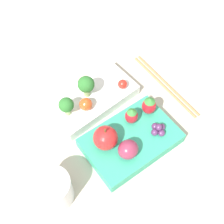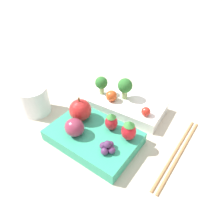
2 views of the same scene
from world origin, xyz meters
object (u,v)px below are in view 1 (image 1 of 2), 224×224
at_px(broccoli_floret_1, 66,105).
at_px(grape_cluster, 158,129).
at_px(apple, 105,138).
at_px(bento_box_savoury, 94,98).
at_px(strawberry_1, 149,105).
at_px(drinking_cup, 53,190).
at_px(strawberry_0, 132,116).
at_px(plum, 128,149).
at_px(cherry_tomato_1, 123,84).
at_px(cherry_tomato_0, 86,104).
at_px(bento_box_fruit, 132,139).
at_px(chopsticks_pair, 166,84).
at_px(broccoli_floret_0, 86,85).

bearing_deg(broccoli_floret_1, grape_cluster, -51.07).
bearing_deg(grape_cluster, apple, 156.92).
bearing_deg(bento_box_savoury, strawberry_1, -58.03).
height_order(strawberry_1, drinking_cup, strawberry_1).
xyz_separation_m(strawberry_0, plum, (-0.05, -0.05, -0.00)).
height_order(cherry_tomato_1, strawberry_1, strawberry_1).
bearing_deg(strawberry_1, cherry_tomato_0, 138.46).
xyz_separation_m(bento_box_savoury, bento_box_fruit, (0.00, -0.13, 0.00)).
relative_size(cherry_tomato_1, chopsticks_pair, 0.10).
bearing_deg(drinking_cup, chopsticks_pair, 10.81).
xyz_separation_m(bento_box_fruit, cherry_tomato_1, (0.06, 0.11, 0.02)).
relative_size(grape_cluster, chopsticks_pair, 0.16).
bearing_deg(grape_cluster, strawberry_0, 116.55).
bearing_deg(broccoli_floret_0, strawberry_1, -56.20).
distance_m(cherry_tomato_0, chopsticks_pair, 0.20).
bearing_deg(apple, broccoli_floret_1, 100.38).
distance_m(broccoli_floret_0, cherry_tomato_1, 0.08).
relative_size(bento_box_fruit, plum, 4.65).
distance_m(broccoli_floret_0, chopsticks_pair, 0.19).
bearing_deg(chopsticks_pair, cherry_tomato_0, 166.38).
bearing_deg(broccoli_floret_0, plum, -97.01).
xyz_separation_m(broccoli_floret_0, grape_cluster, (0.06, -0.16, -0.03)).
bearing_deg(strawberry_0, cherry_tomato_0, 123.35).
height_order(cherry_tomato_0, cherry_tomato_1, cherry_tomato_0).
relative_size(cherry_tomato_0, strawberry_0, 0.67).
xyz_separation_m(broccoli_floret_1, cherry_tomato_1, (0.13, -0.02, -0.02)).
bearing_deg(cherry_tomato_0, bento_box_savoury, 30.73).
height_order(bento_box_fruit, apple, apple).
relative_size(broccoli_floret_0, chopsticks_pair, 0.26).
xyz_separation_m(bento_box_savoury, cherry_tomato_0, (-0.03, -0.02, 0.03)).
bearing_deg(broccoli_floret_1, apple, -79.62).
distance_m(bento_box_fruit, strawberry_0, 0.05).
bearing_deg(chopsticks_pair, broccoli_floret_0, 156.59).
distance_m(apple, drinking_cup, 0.13).
bearing_deg(bento_box_savoury, chopsticks_pair, -22.28).
relative_size(broccoli_floret_0, cherry_tomato_0, 1.98).
height_order(strawberry_0, plum, strawberry_0).
height_order(bento_box_savoury, bento_box_fruit, same).
xyz_separation_m(cherry_tomato_0, chopsticks_pair, (0.19, -0.05, -0.04)).
bearing_deg(broccoli_floret_0, chopsticks_pair, -23.41).
xyz_separation_m(broccoli_floret_1, plum, (0.04, -0.15, -0.01)).
distance_m(bento_box_savoury, grape_cluster, 0.16).
xyz_separation_m(broccoli_floret_1, apple, (0.02, -0.10, -0.01)).
xyz_separation_m(apple, grape_cluster, (0.10, -0.04, -0.01)).
distance_m(broccoli_floret_1, strawberry_1, 0.17).
height_order(broccoli_floret_1, cherry_tomato_0, broccoli_floret_1).
bearing_deg(broccoli_floret_1, strawberry_0, -45.59).
xyz_separation_m(broccoli_floret_1, drinking_cup, (-0.11, -0.12, -0.02)).
bearing_deg(strawberry_0, chopsticks_pair, 14.90).
bearing_deg(strawberry_0, broccoli_floret_1, 134.41).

